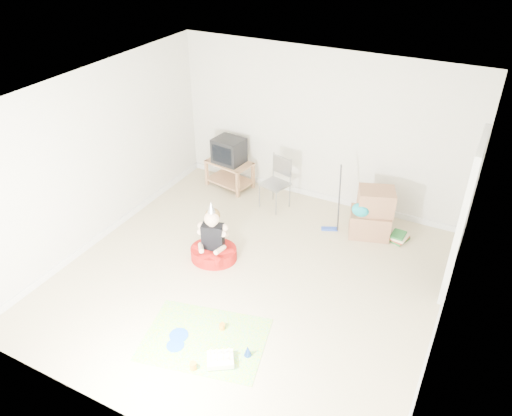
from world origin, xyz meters
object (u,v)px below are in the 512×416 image
at_px(folding_chair, 275,184).
at_px(cardboard_boxes, 372,214).
at_px(tv_stand, 230,172).
at_px(crt_tv, 229,151).
at_px(seated_woman, 213,247).
at_px(birthday_cake, 220,360).

xyz_separation_m(folding_chair, cardboard_boxes, (1.67, -0.04, -0.07)).
relative_size(tv_stand, cardboard_boxes, 1.12).
bearing_deg(tv_stand, crt_tv, 0.00).
bearing_deg(seated_woman, cardboard_boxes, 42.27).
bearing_deg(folding_chair, birthday_cake, -74.72).
height_order(crt_tv, folding_chair, crt_tv).
height_order(folding_chair, cardboard_boxes, folding_chair).
bearing_deg(folding_chair, crt_tv, 164.81).
height_order(tv_stand, cardboard_boxes, cardboard_boxes).
distance_m(cardboard_boxes, seated_woman, 2.49).
relative_size(seated_woman, birthday_cake, 2.55).
height_order(crt_tv, seated_woman, seated_woman).
bearing_deg(tv_stand, seated_woman, -66.41).
distance_m(tv_stand, cardboard_boxes, 2.72).
bearing_deg(crt_tv, tv_stand, -172.92).
height_order(folding_chair, birthday_cake, folding_chair).
relative_size(cardboard_boxes, birthday_cake, 2.04).
xyz_separation_m(tv_stand, cardboard_boxes, (2.70, -0.32, 0.08)).
height_order(crt_tv, birthday_cake, crt_tv).
bearing_deg(tv_stand, folding_chair, -15.19).
bearing_deg(cardboard_boxes, birthday_cake, -103.08).
distance_m(folding_chair, cardboard_boxes, 1.67).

